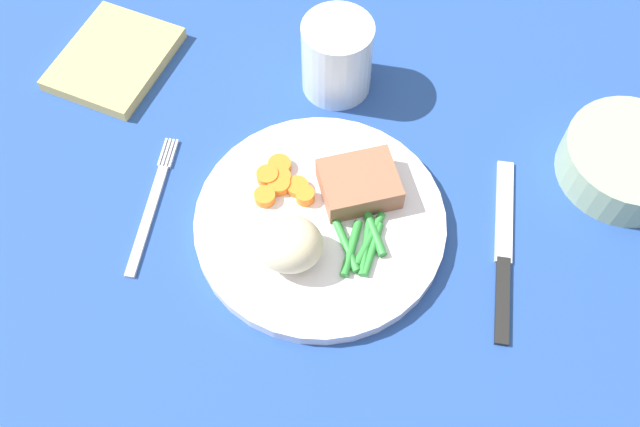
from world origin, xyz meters
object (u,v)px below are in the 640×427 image
at_px(knife, 503,252).
at_px(napkin, 114,59).
at_px(dinner_plate, 320,222).
at_px(meat_portion, 359,182).
at_px(water_glass, 337,62).
at_px(fork, 152,205).
at_px(salad_bowl, 628,159).

relative_size(knife, napkin, 1.47).
distance_m(dinner_plate, meat_portion, 0.06).
distance_m(water_glass, napkin, 0.26).
bearing_deg(knife, napkin, 157.79).
bearing_deg(knife, fork, 179.66).
xyz_separation_m(fork, knife, (0.36, -0.00, -0.00)).
bearing_deg(meat_portion, dinner_plate, -130.60).
xyz_separation_m(knife, napkin, (-0.45, 0.18, 0.01)).
xyz_separation_m(dinner_plate, fork, (-0.18, -0.00, -0.01)).
distance_m(meat_portion, knife, 0.16).
distance_m(knife, salad_bowl, 0.17).
bearing_deg(salad_bowl, meat_portion, -165.11).
relative_size(dinner_plate, water_glass, 2.81).
bearing_deg(salad_bowl, dinner_plate, -159.86).
xyz_separation_m(fork, water_glass, (0.17, 0.19, 0.04)).
bearing_deg(water_glass, napkin, -178.53).
bearing_deg(napkin, water_glass, 1.47).
distance_m(dinner_plate, water_glass, 0.19).
distance_m(water_glass, salad_bowl, 0.32).
relative_size(dinner_plate, meat_portion, 3.33).
height_order(meat_portion, salad_bowl, same).
relative_size(water_glass, salad_bowl, 0.66).
height_order(fork, salad_bowl, salad_bowl).
height_order(meat_portion, fork, meat_portion).
bearing_deg(water_glass, fork, -131.26).
height_order(fork, knife, knife).
xyz_separation_m(dinner_plate, knife, (0.19, -0.00, -0.01)).
xyz_separation_m(knife, salad_bowl, (0.12, 0.11, 0.02)).
bearing_deg(dinner_plate, salad_bowl, 20.14).
xyz_separation_m(dinner_plate, salad_bowl, (0.31, 0.11, 0.02)).
bearing_deg(knife, water_glass, 135.43).
bearing_deg(dinner_plate, knife, -0.88).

